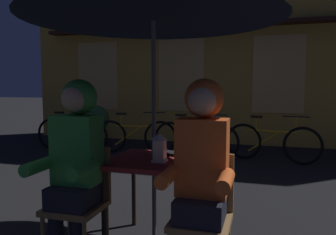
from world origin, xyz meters
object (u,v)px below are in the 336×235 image
(lantern, at_px, (160,147))
(bicycle_nearest, at_px, (71,134))
(bicycle_third, at_px, (195,139))
(cafe_table, at_px, (154,171))
(chair_right, at_px, (203,210))
(chair_left, at_px, (81,197))
(person_left_hooded, at_px, (75,153))
(potted_plant, at_px, (96,122))
(person_right_hooded, at_px, (202,161))
(book, at_px, (170,153))
(bicycle_fourth, at_px, (272,142))
(bicycle_second, at_px, (135,136))

(lantern, bearing_deg, bicycle_nearest, 131.14)
(bicycle_third, bearing_deg, cafe_table, -84.20)
(chair_right, relative_size, bicycle_nearest, 0.52)
(chair_left, xyz_separation_m, person_left_hooded, (-0.00, -0.06, 0.36))
(bicycle_third, bearing_deg, potted_plant, 167.30)
(chair_right, xyz_separation_m, person_right_hooded, (0.00, -0.06, 0.36))
(lantern, bearing_deg, book, 89.98)
(chair_left, height_order, chair_right, same)
(person_left_hooded, xyz_separation_m, bicycle_third, (0.13, 3.89, -0.50))
(chair_right, bearing_deg, bicycle_third, 102.24)
(chair_right, distance_m, person_right_hooded, 0.36)
(cafe_table, height_order, bicycle_fourth, bicycle_fourth)
(bicycle_fourth, bearing_deg, chair_left, -111.40)
(person_left_hooded, height_order, book, person_left_hooded)
(lantern, distance_m, chair_left, 0.73)
(chair_left, xyz_separation_m, bicycle_third, (0.13, 3.84, -0.14))
(bicycle_nearest, relative_size, bicycle_third, 1.00)
(lantern, height_order, bicycle_third, lantern)
(bicycle_third, xyz_separation_m, potted_plant, (-2.37, 0.53, 0.20))
(cafe_table, relative_size, book, 3.70)
(bicycle_nearest, bearing_deg, person_right_hooded, -47.98)
(book, bearing_deg, bicycle_fourth, 84.27)
(bicycle_third, bearing_deg, chair_left, -91.91)
(bicycle_fourth, bearing_deg, person_right_hooded, -98.07)
(person_right_hooded, xyz_separation_m, bicycle_second, (-2.07, 3.95, -0.50))
(bicycle_nearest, bearing_deg, chair_left, -56.64)
(bicycle_nearest, relative_size, book, 8.40)
(chair_right, xyz_separation_m, bicycle_nearest, (-3.43, 3.75, -0.14))
(bicycle_nearest, bearing_deg, lantern, -48.86)
(lantern, relative_size, bicycle_nearest, 0.14)
(chair_left, height_order, person_right_hooded, person_right_hooded)
(chair_right, distance_m, bicycle_third, 3.93)
(person_left_hooded, xyz_separation_m, bicycle_nearest, (-2.47, 3.80, -0.50))
(cafe_table, relative_size, potted_plant, 0.80)
(bicycle_nearest, bearing_deg, person_left_hooded, -57.03)
(bicycle_second, height_order, potted_plant, potted_plant)
(lantern, bearing_deg, cafe_table, 132.42)
(cafe_table, height_order, book, book)
(person_right_hooded, xyz_separation_m, bicycle_fourth, (0.56, 3.93, -0.50))
(person_left_hooded, relative_size, bicycle_nearest, 0.83)
(book, bearing_deg, cafe_table, -99.69)
(bicycle_fourth, distance_m, book, 3.46)
(person_left_hooded, distance_m, bicycle_third, 3.93)
(bicycle_fourth, xyz_separation_m, book, (-0.96, -3.29, 0.41))
(chair_left, bearing_deg, bicycle_third, 88.09)
(bicycle_fourth, bearing_deg, bicycle_second, 179.46)
(chair_right, xyz_separation_m, bicycle_second, (-2.07, 3.90, -0.14))
(bicycle_third, bearing_deg, person_right_hooded, -77.93)
(lantern, height_order, person_right_hooded, person_right_hooded)
(person_left_hooded, bearing_deg, chair_right, 3.39)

